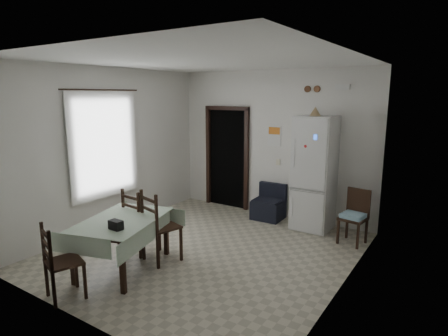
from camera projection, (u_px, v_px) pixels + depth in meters
ground at (207, 251)px, 5.90m from camera, size 4.50×4.50×0.00m
ceiling at (205, 60)px, 5.34m from camera, size 4.20×4.50×0.02m
wall_back at (272, 144)px, 7.47m from camera, size 4.20×0.02×2.90m
wall_front at (75, 193)px, 3.78m from camera, size 4.20×0.02×2.90m
wall_left at (112, 149)px, 6.75m from camera, size 0.02×4.50×2.90m
wall_right at (347, 177)px, 4.49m from camera, size 0.02×4.50×2.90m
doorway at (233, 157)px, 8.27m from camera, size 1.06×0.52×2.22m
window_recess at (101, 145)px, 6.60m from camera, size 0.10×1.20×1.60m
curtain at (105, 145)px, 6.54m from camera, size 0.02×1.45×1.85m
curtain_rod at (102, 90)px, 6.35m from camera, size 0.02×1.60×0.02m
calendar at (274, 136)px, 7.40m from camera, size 0.28×0.02×0.40m
calendar_image at (274, 131)px, 7.37m from camera, size 0.24×0.01×0.14m
light_switch at (278, 162)px, 7.44m from camera, size 0.08×0.02×0.12m
vent_left at (308, 89)px, 6.87m from camera, size 0.12×0.03×0.12m
vent_right at (317, 89)px, 6.77m from camera, size 0.12×0.03×0.12m
emergency_light at (343, 87)px, 6.49m from camera, size 0.25×0.07×0.09m
fridge at (315, 173)px, 6.74m from camera, size 0.67×0.67×2.06m
tan_cone at (315, 111)px, 6.53m from camera, size 0.22×0.22×0.16m
navy_seat at (268, 202)px, 7.36m from camera, size 0.59×0.57×0.69m
corner_chair at (353, 217)px, 6.11m from camera, size 0.45×0.45×0.90m
dining_table at (123, 244)px, 5.24m from camera, size 1.28×1.60×0.73m
black_bag at (116, 225)px, 4.77m from camera, size 0.19×0.12×0.12m
dining_chair_far_left at (141, 220)px, 5.79m from camera, size 0.48×0.48×1.02m
dining_chair_far_right at (162, 225)px, 5.47m from camera, size 0.57×0.57×1.08m
dining_chair_near_head at (64, 261)px, 4.46m from camera, size 0.52×0.52×0.95m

